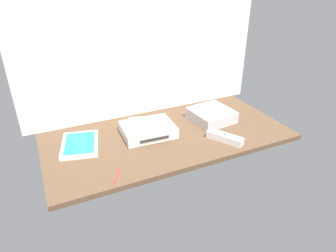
{
  "coord_description": "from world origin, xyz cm",
  "views": [
    {
      "loc": [
        -46.44,
        -99.05,
        61.98
      ],
      "look_at": [
        0.0,
        0.0,
        4.0
      ],
      "focal_mm": 32.29,
      "sensor_mm": 36.0,
      "label": 1
    }
  ],
  "objects_px": {
    "remote_wand": "(225,138)",
    "game_console": "(148,130)",
    "mini_computer": "(211,115)",
    "stylus_pen": "(117,175)",
    "game_case": "(80,144)",
    "remote_classic_pad": "(147,122)"
  },
  "relations": [
    {
      "from": "remote_wand",
      "to": "game_console",
      "type": "bearing_deg",
      "value": 114.52
    },
    {
      "from": "mini_computer",
      "to": "stylus_pen",
      "type": "height_order",
      "value": "mini_computer"
    },
    {
      "from": "game_case",
      "to": "remote_wand",
      "type": "relative_size",
      "value": 1.49
    },
    {
      "from": "mini_computer",
      "to": "stylus_pen",
      "type": "distance_m",
      "value": 0.55
    },
    {
      "from": "game_case",
      "to": "mini_computer",
      "type": "bearing_deg",
      "value": 11.08
    },
    {
      "from": "remote_wand",
      "to": "remote_classic_pad",
      "type": "height_order",
      "value": "remote_classic_pad"
    },
    {
      "from": "remote_wand",
      "to": "remote_classic_pad",
      "type": "xyz_separation_m",
      "value": [
        -0.26,
        0.18,
        0.04
      ]
    },
    {
      "from": "mini_computer",
      "to": "remote_classic_pad",
      "type": "xyz_separation_m",
      "value": [
        -0.31,
        0.0,
        0.03
      ]
    },
    {
      "from": "game_console",
      "to": "remote_classic_pad",
      "type": "distance_m",
      "value": 0.03
    },
    {
      "from": "mini_computer",
      "to": "game_case",
      "type": "distance_m",
      "value": 0.58
    },
    {
      "from": "remote_wand",
      "to": "mini_computer",
      "type": "bearing_deg",
      "value": 43.7
    },
    {
      "from": "mini_computer",
      "to": "game_case",
      "type": "height_order",
      "value": "mini_computer"
    },
    {
      "from": "mini_computer",
      "to": "remote_wand",
      "type": "bearing_deg",
      "value": -105.98
    },
    {
      "from": "mini_computer",
      "to": "stylus_pen",
      "type": "bearing_deg",
      "value": -156.85
    },
    {
      "from": "game_case",
      "to": "remote_classic_pad",
      "type": "distance_m",
      "value": 0.28
    },
    {
      "from": "game_case",
      "to": "remote_wand",
      "type": "xyz_separation_m",
      "value": [
        0.53,
        -0.21,
        0.01
      ]
    },
    {
      "from": "mini_computer",
      "to": "stylus_pen",
      "type": "xyz_separation_m",
      "value": [
        -0.51,
        -0.22,
        -0.02
      ]
    },
    {
      "from": "stylus_pen",
      "to": "remote_classic_pad",
      "type": "bearing_deg",
      "value": 48.48
    },
    {
      "from": "game_console",
      "to": "stylus_pen",
      "type": "relative_size",
      "value": 2.43
    },
    {
      "from": "game_console",
      "to": "mini_computer",
      "type": "height_order",
      "value": "mini_computer"
    },
    {
      "from": "game_case",
      "to": "stylus_pen",
      "type": "xyz_separation_m",
      "value": [
        0.08,
        -0.24,
        -0.0
      ]
    },
    {
      "from": "mini_computer",
      "to": "remote_wand",
      "type": "height_order",
      "value": "mini_computer"
    }
  ]
}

